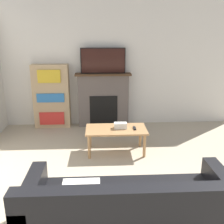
{
  "coord_description": "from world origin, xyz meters",
  "views": [
    {
      "loc": [
        -0.29,
        -1.5,
        2.07
      ],
      "look_at": [
        -0.07,
        2.68,
        0.78
      ],
      "focal_mm": 42.0,
      "sensor_mm": 36.0,
      "label": 1
    }
  ],
  "objects_px": {
    "fireplace": "(103,100)",
    "couch": "(130,213)",
    "tv": "(103,61)",
    "bookshelf": "(52,96)",
    "coffee_table": "(116,132)"
  },
  "relations": [
    {
      "from": "tv",
      "to": "fireplace",
      "type": "bearing_deg",
      "value": 90.0
    },
    {
      "from": "tv",
      "to": "couch",
      "type": "bearing_deg",
      "value": -86.66
    },
    {
      "from": "fireplace",
      "to": "bookshelf",
      "type": "bearing_deg",
      "value": -178.84
    },
    {
      "from": "tv",
      "to": "coffee_table",
      "type": "bearing_deg",
      "value": -82.2
    },
    {
      "from": "couch",
      "to": "tv",
      "type": "bearing_deg",
      "value": 93.34
    },
    {
      "from": "fireplace",
      "to": "tv",
      "type": "bearing_deg",
      "value": -90.0
    },
    {
      "from": "fireplace",
      "to": "coffee_table",
      "type": "xyz_separation_m",
      "value": [
        0.19,
        -1.41,
        -0.21
      ]
    },
    {
      "from": "bookshelf",
      "to": "couch",
      "type": "bearing_deg",
      "value": -68.46
    },
    {
      "from": "tv",
      "to": "couch",
      "type": "xyz_separation_m",
      "value": [
        0.2,
        -3.39,
        -1.2
      ]
    },
    {
      "from": "fireplace",
      "to": "couch",
      "type": "bearing_deg",
      "value": -86.68
    },
    {
      "from": "couch",
      "to": "bookshelf",
      "type": "xyz_separation_m",
      "value": [
        -1.34,
        3.39,
        0.43
      ]
    },
    {
      "from": "fireplace",
      "to": "bookshelf",
      "type": "relative_size",
      "value": 0.87
    },
    {
      "from": "tv",
      "to": "bookshelf",
      "type": "height_order",
      "value": "tv"
    },
    {
      "from": "tv",
      "to": "couch",
      "type": "distance_m",
      "value": 3.6
    },
    {
      "from": "fireplace",
      "to": "couch",
      "type": "distance_m",
      "value": 3.43
    }
  ]
}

